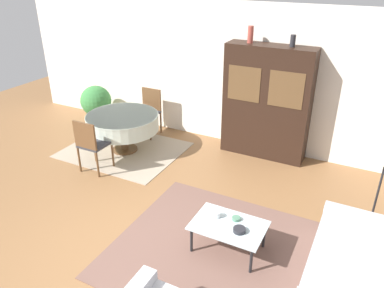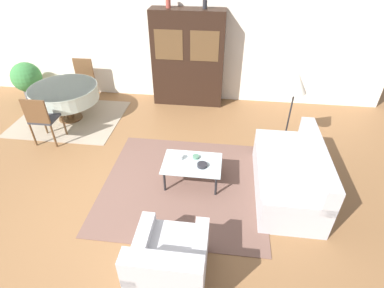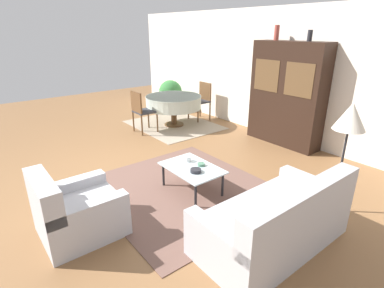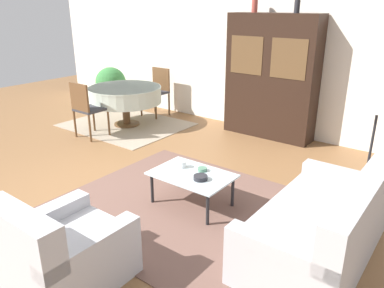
# 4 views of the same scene
# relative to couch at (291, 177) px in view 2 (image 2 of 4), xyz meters

# --- Properties ---
(ground_plane) EXTENTS (14.00, 14.00, 0.00)m
(ground_plane) POSITION_rel_couch_xyz_m (-2.62, -0.59, -0.30)
(ground_plane) COLOR brown
(wall_back) EXTENTS (10.00, 0.06, 2.70)m
(wall_back) POSITION_rel_couch_xyz_m (-2.62, 3.04, 1.05)
(wall_back) COLOR silver
(wall_back) RESTS_ON ground_plane
(area_rug) EXTENTS (2.53, 2.36, 0.01)m
(area_rug) POSITION_rel_couch_xyz_m (-1.62, -0.07, -0.29)
(area_rug) COLOR brown
(area_rug) RESTS_ON ground_plane
(dining_rug) EXTENTS (2.16, 1.76, 0.01)m
(dining_rug) POSITION_rel_couch_xyz_m (-4.36, 1.68, -0.29)
(dining_rug) COLOR gray
(dining_rug) RESTS_ON ground_plane
(couch) EXTENTS (0.90, 1.75, 0.84)m
(couch) POSITION_rel_couch_xyz_m (0.00, 0.00, 0.00)
(couch) COLOR #B2B2B7
(couch) RESTS_ON ground_plane
(armchair) EXTENTS (0.81, 0.88, 0.81)m
(armchair) POSITION_rel_couch_xyz_m (-1.55, -1.65, 0.00)
(armchair) COLOR #B2B2B7
(armchair) RESTS_ON ground_plane
(coffee_table) EXTENTS (0.90, 0.61, 0.38)m
(coffee_table) POSITION_rel_couch_xyz_m (-1.50, 0.02, 0.06)
(coffee_table) COLOR black
(coffee_table) RESTS_ON area_rug
(display_cabinet) EXTENTS (1.54, 0.44, 2.05)m
(display_cabinet) POSITION_rel_couch_xyz_m (-1.93, 2.78, 0.73)
(display_cabinet) COLOR black
(display_cabinet) RESTS_ON ground_plane
(dining_table) EXTENTS (1.35, 1.35, 0.73)m
(dining_table) POSITION_rel_couch_xyz_m (-4.34, 1.68, 0.30)
(dining_table) COLOR brown
(dining_table) RESTS_ON dining_rug
(dining_chair_near) EXTENTS (0.44, 0.44, 0.95)m
(dining_chair_near) POSITION_rel_couch_xyz_m (-4.34, 0.78, 0.26)
(dining_chair_near) COLOR brown
(dining_chair_near) RESTS_ON dining_rug
(dining_chair_far) EXTENTS (0.44, 0.44, 0.95)m
(dining_chair_far) POSITION_rel_couch_xyz_m (-4.34, 2.57, 0.26)
(dining_chair_far) COLOR brown
(dining_chair_far) RESTS_ON dining_rug
(floor_lamp) EXTENTS (0.37, 0.37, 1.47)m
(floor_lamp) POSITION_rel_couch_xyz_m (0.06, 1.17, 0.94)
(floor_lamp) COLOR black
(floor_lamp) RESTS_ON ground_plane
(cup) EXTENTS (0.10, 0.10, 0.08)m
(cup) POSITION_rel_couch_xyz_m (-1.70, 0.10, 0.13)
(cup) COLOR white
(cup) RESTS_ON coffee_table
(bowl) EXTENTS (0.15, 0.15, 0.05)m
(bowl) POSITION_rel_couch_xyz_m (-1.34, -0.04, 0.12)
(bowl) COLOR #232328
(bowl) RESTS_ON coffee_table
(bowl_small) EXTENTS (0.11, 0.11, 0.04)m
(bowl_small) POSITION_rel_couch_xyz_m (-1.46, 0.16, 0.11)
(bowl_small) COLOR #4C7A60
(bowl_small) RESTS_ON coffee_table
(vase_tall) EXTENTS (0.10, 0.10, 0.28)m
(vase_tall) POSITION_rel_couch_xyz_m (-2.32, 2.78, 1.89)
(vase_tall) COLOR #9E4238
(vase_tall) RESTS_ON display_cabinet
(vase_short) EXTENTS (0.09, 0.09, 0.20)m
(vase_short) POSITION_rel_couch_xyz_m (-1.59, 2.78, 1.85)
(vase_short) COLOR #232328
(vase_short) RESTS_ON display_cabinet
(potted_plant) EXTENTS (0.68, 0.68, 0.87)m
(potted_plant) POSITION_rel_couch_xyz_m (-5.69, 2.50, 0.20)
(potted_plant) COLOR #4C4C51
(potted_plant) RESTS_ON ground_plane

